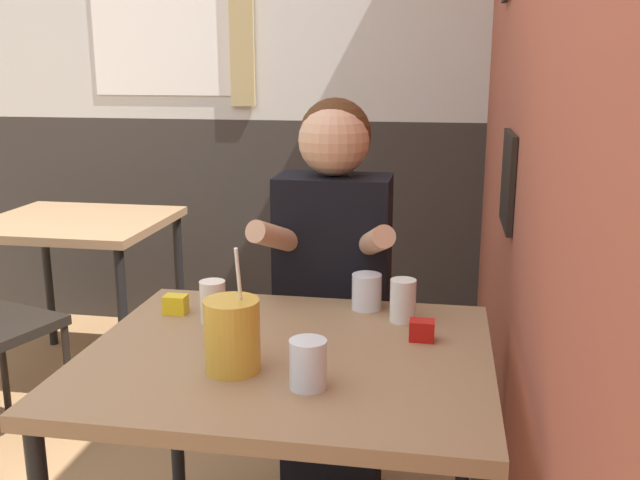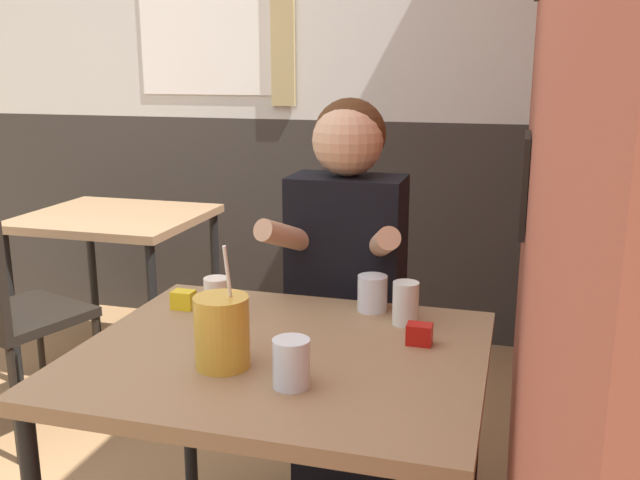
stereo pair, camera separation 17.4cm
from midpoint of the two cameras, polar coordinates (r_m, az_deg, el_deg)
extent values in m
cube|color=#9E4C38|center=(2.34, 13.69, 12.97)|extent=(0.06, 4.29, 2.70)
cube|color=black|center=(2.11, 12.54, 4.68)|extent=(0.02, 0.29, 0.27)
cube|color=#332D28|center=(3.81, -9.26, 1.25)|extent=(5.69, 0.06, 1.10)
cube|color=white|center=(3.79, -14.00, 16.19)|extent=(0.72, 0.01, 0.66)
cube|color=tan|center=(3.63, -7.73, 16.58)|extent=(0.12, 0.02, 0.76)
cube|color=#93704C|center=(1.68, -5.66, -9.48)|extent=(0.94, 0.80, 0.04)
cylinder|color=black|center=(2.28, -13.70, -13.34)|extent=(0.04, 0.04, 0.69)
cylinder|color=black|center=(2.11, 9.10, -15.42)|extent=(0.04, 0.04, 0.69)
cube|color=#93704C|center=(3.28, -20.46, 1.29)|extent=(0.76, 0.69, 0.04)
cylinder|color=black|center=(2.96, -17.06, -7.07)|extent=(0.04, 0.04, 0.69)
cylinder|color=black|center=(3.79, -22.17, -2.90)|extent=(0.04, 0.04, 0.69)
cylinder|color=black|center=(3.48, -12.57, -3.62)|extent=(0.04, 0.04, 0.69)
cylinder|color=black|center=(3.17, -25.49, -8.84)|extent=(0.03, 0.03, 0.44)
cylinder|color=black|center=(2.90, -21.11, -10.46)|extent=(0.03, 0.03, 0.44)
cube|color=black|center=(2.37, -1.15, -14.67)|extent=(0.31, 0.20, 0.48)
cube|color=black|center=(2.17, -1.22, -2.38)|extent=(0.34, 0.20, 0.57)
sphere|color=#472814|center=(2.12, -1.14, 8.46)|extent=(0.21, 0.21, 0.21)
sphere|color=tan|center=(2.09, -1.28, 7.96)|extent=(0.21, 0.21, 0.21)
cylinder|color=tan|center=(2.04, -5.76, 0.14)|extent=(0.14, 0.27, 0.15)
cylinder|color=tan|center=(1.98, 1.84, -0.18)|extent=(0.14, 0.27, 0.15)
cylinder|color=gold|center=(1.57, -10.24, -7.58)|extent=(0.12, 0.12, 0.16)
cylinder|color=white|center=(1.52, -9.81, -3.06)|extent=(0.01, 0.04, 0.14)
cylinder|color=silver|center=(1.93, 1.18, -4.20)|extent=(0.08, 0.08, 0.10)
cylinder|color=silver|center=(1.84, 3.97, -4.89)|extent=(0.07, 0.07, 0.11)
cylinder|color=silver|center=(1.87, -11.23, -4.90)|extent=(0.07, 0.07, 0.11)
cylinder|color=silver|center=(1.48, -4.38, -9.92)|extent=(0.08, 0.08, 0.10)
cube|color=#B7140F|center=(1.73, 5.31, -7.27)|extent=(0.06, 0.04, 0.05)
cube|color=yellow|center=(1.96, -14.00, -5.06)|extent=(0.06, 0.04, 0.05)
camera|label=1|loc=(0.09, -92.86, -0.71)|focal=40.00mm
camera|label=2|loc=(0.09, 87.14, 0.71)|focal=40.00mm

